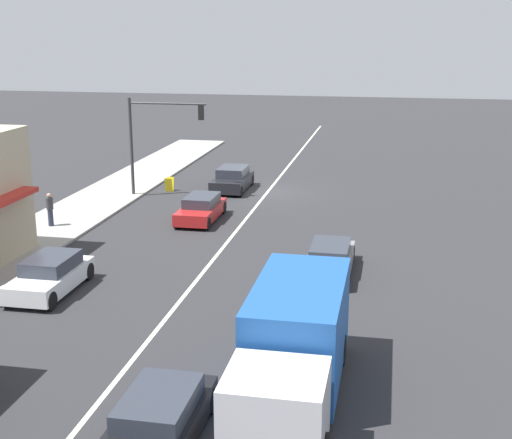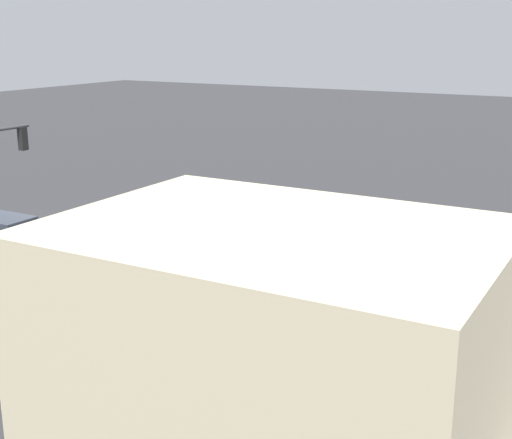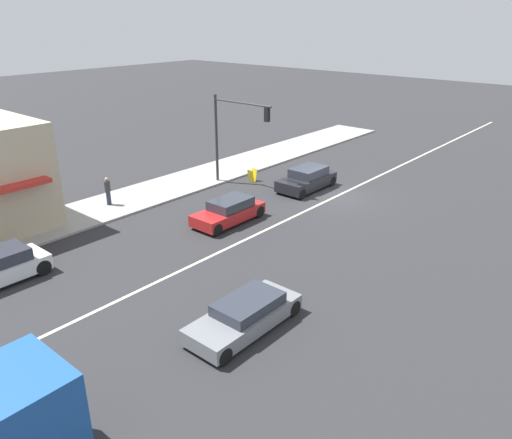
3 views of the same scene
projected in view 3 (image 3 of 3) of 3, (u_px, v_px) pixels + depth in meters
ground_plane at (65, 326)px, 17.84m from camera, size 160.00×160.00×0.00m
lane_marking_center at (336, 197)px, 30.47m from camera, size 0.16×60.00×0.01m
traffic_signal_main at (232, 126)px, 30.86m from camera, size 4.59×0.34×5.60m
pedestrian at (108, 190)px, 28.56m from camera, size 0.34×0.34×1.64m
warning_aframe_sign at (252, 175)px, 33.09m from camera, size 0.45×0.53×0.84m
suv_grey at (245, 315)px, 17.50m from camera, size 1.79×4.48×1.13m
sedan_dark at (307, 179)px, 31.58m from camera, size 1.91×4.18×1.39m
hatchback_red at (229, 211)px, 26.56m from camera, size 1.76×4.13×1.27m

